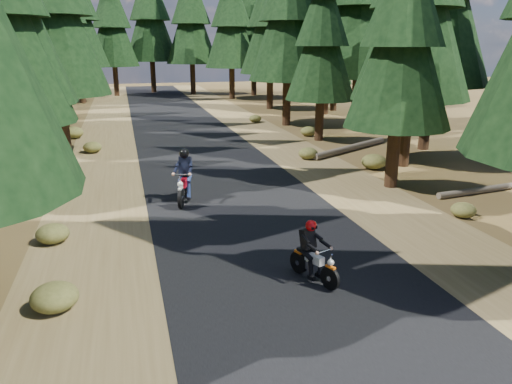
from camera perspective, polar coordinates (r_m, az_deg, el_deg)
The scene contains 9 objects.
ground at distance 13.30m, azimuth 1.67°, elevation -6.33°, with size 120.00×120.00×0.00m, color #49371A.
road at distance 17.87m, azimuth -2.88°, elevation -0.28°, with size 6.00×100.00×0.01m, color black.
shoulder_l at distance 17.55m, azimuth -17.73°, elevation -1.39°, with size 3.20×100.00×0.01m, color brown.
shoulder_r at distance 19.31m, azimuth 10.59°, elevation 0.73°, with size 3.20×100.00×0.01m, color brown.
log_near at distance 25.65m, azimuth 10.79°, elevation 4.98°, with size 0.32×0.32×5.95m, color #4C4233.
log_far at distance 19.65m, azimuth 24.07°, elevation 0.18°, with size 0.24×0.24×3.63m, color #4C4233.
understory_shrubs at distance 21.21m, azimuth -2.05°, elevation 3.21°, with size 14.29×30.77×0.67m.
rider_lead at distance 11.38m, azimuth 6.65°, elevation -7.92°, with size 1.03×1.65×1.42m.
rider_follow at distance 16.97m, azimuth -8.19°, elevation 0.78°, with size 1.20×2.12×1.81m.
Camera 1 is at (-3.52, -11.74, 5.17)m, focal length 35.00 mm.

